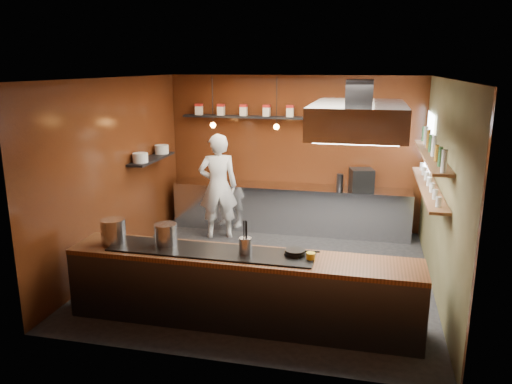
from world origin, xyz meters
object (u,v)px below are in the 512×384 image
(stockpot_large, at_px, (113,231))
(chef, at_px, (218,186))
(extractor_hood, at_px, (358,118))
(espresso_machine, at_px, (361,180))
(stockpot_small, at_px, (166,234))

(stockpot_large, relative_size, chef, 0.16)
(extractor_hood, height_order, espresso_machine, extractor_hood)
(stockpot_large, height_order, stockpot_small, stockpot_large)
(extractor_hood, bearing_deg, espresso_machine, 88.87)
(stockpot_large, xyz_separation_m, stockpot_small, (0.70, 0.07, -0.02))
(extractor_hood, relative_size, stockpot_small, 6.81)
(stockpot_large, distance_m, chef, 3.11)
(stockpot_large, bearing_deg, extractor_hood, 21.67)
(espresso_machine, bearing_deg, extractor_hood, -104.66)
(extractor_hood, xyz_separation_m, stockpot_small, (-2.32, -1.13, -1.43))
(stockpot_large, relative_size, stockpot_small, 1.09)
(stockpot_large, bearing_deg, chef, 81.27)
(extractor_hood, xyz_separation_m, espresso_machine, (0.05, 2.53, -1.40))
(stockpot_small, distance_m, espresso_machine, 4.35)
(espresso_machine, xyz_separation_m, chef, (-2.60, -0.66, -0.12))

